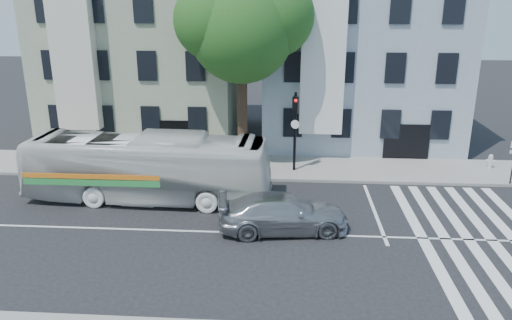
# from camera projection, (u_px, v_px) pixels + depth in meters

# --- Properties ---
(ground) EXTENTS (120.00, 120.00, 0.00)m
(ground) POSITION_uv_depth(u_px,v_px,m) (224.00, 232.00, 20.41)
(ground) COLOR black
(ground) RESTS_ON ground
(sidewalk_far) EXTENTS (80.00, 4.00, 0.15)m
(sidewalk_far) POSITION_uv_depth(u_px,v_px,m) (242.00, 167.00, 27.96)
(sidewalk_far) COLOR gray
(sidewalk_far) RESTS_ON ground
(building_left) EXTENTS (12.00, 10.00, 11.00)m
(building_left) POSITION_uv_depth(u_px,v_px,m) (147.00, 54.00, 33.35)
(building_left) COLOR gray
(building_left) RESTS_ON ground
(building_right) EXTENTS (12.00, 10.00, 11.00)m
(building_right) POSITION_uv_depth(u_px,v_px,m) (358.00, 56.00, 32.45)
(building_right) COLOR #8E9CA9
(building_right) RESTS_ON ground
(street_tree) EXTENTS (7.30, 5.90, 11.10)m
(street_tree) POSITION_uv_depth(u_px,v_px,m) (243.00, 23.00, 26.23)
(street_tree) COLOR #2D2116
(street_tree) RESTS_ON ground
(bus) EXTENTS (3.12, 11.54, 3.19)m
(bus) POSITION_uv_depth(u_px,v_px,m) (148.00, 168.00, 23.20)
(bus) COLOR silver
(bus) RESTS_ON ground
(sedan) EXTENTS (2.86, 5.54, 1.54)m
(sedan) POSITION_uv_depth(u_px,v_px,m) (283.00, 213.00, 20.35)
(sedan) COLOR #A6A8AD
(sedan) RESTS_ON ground
(hedge) EXTENTS (8.51, 0.98, 0.70)m
(hedge) POSITION_uv_depth(u_px,v_px,m) (127.00, 167.00, 26.61)
(hedge) COLOR #22561C
(hedge) RESTS_ON sidewalk_far
(traffic_signal) EXTENTS (0.45, 0.54, 4.44)m
(traffic_signal) POSITION_uv_depth(u_px,v_px,m) (295.00, 122.00, 26.32)
(traffic_signal) COLOR black
(traffic_signal) RESTS_ON ground
(fire_hydrant) EXTENTS (0.45, 0.28, 0.79)m
(fire_hydrant) POSITION_uv_depth(u_px,v_px,m) (490.00, 161.00, 27.45)
(fire_hydrant) COLOR beige
(fire_hydrant) RESTS_ON sidewalk_far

